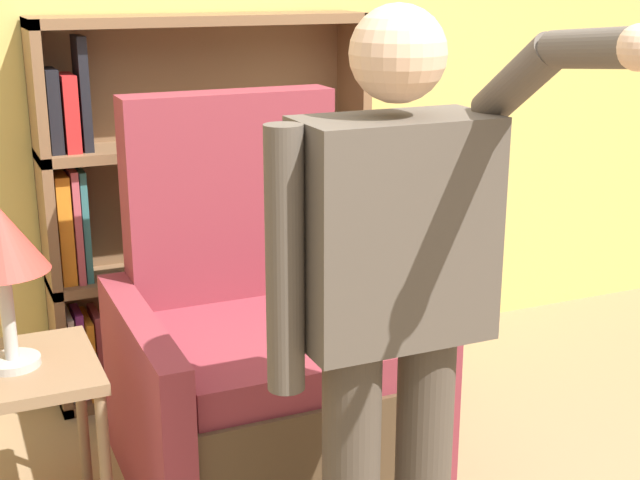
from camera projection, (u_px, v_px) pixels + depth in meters
wall_back at (211, 52)px, 3.75m from camera, size 8.00×0.11×2.80m
bookcase at (187, 209)px, 3.73m from camera, size 1.36×0.28×1.57m
armchair at (261, 365)px, 3.14m from camera, size 0.97×0.92×1.32m
person_standing at (393, 298)px, 2.17m from camera, size 0.62×0.78×1.66m
side_table at (16, 394)px, 2.70m from camera, size 0.49×0.49×0.59m
table_lamp at (0, 245)px, 2.57m from camera, size 0.27×0.27×0.50m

